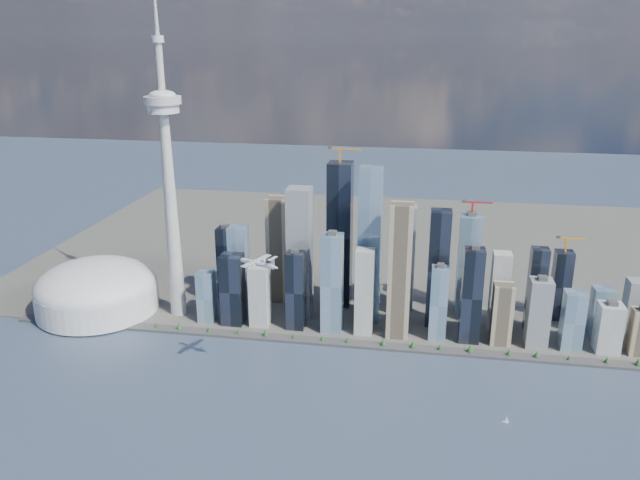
% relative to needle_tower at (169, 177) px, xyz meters
% --- Properties ---
extents(ground, '(4000.00, 4000.00, 0.00)m').
position_rel_needle_tower_xyz_m(ground, '(300.00, -310.00, -235.84)').
color(ground, '#313E56').
rests_on(ground, ground).
extents(seawall, '(1100.00, 22.00, 4.00)m').
position_rel_needle_tower_xyz_m(seawall, '(300.00, -60.00, -233.84)').
color(seawall, '#383838').
rests_on(seawall, ground).
extents(land, '(1400.00, 900.00, 3.00)m').
position_rel_needle_tower_xyz_m(land, '(300.00, 390.00, -234.34)').
color(land, '#4C4C47').
rests_on(land, ground).
extents(shoreline_trees, '(960.53, 7.20, 8.80)m').
position_rel_needle_tower_xyz_m(shoreline_trees, '(300.00, -60.00, -227.06)').
color(shoreline_trees, '#3F2D1E').
rests_on(shoreline_trees, seawall).
extents(skyscraper_cluster, '(736.00, 142.00, 274.89)m').
position_rel_needle_tower_xyz_m(skyscraper_cluster, '(359.61, 26.81, -150.17)').
color(skyscraper_cluster, black).
rests_on(skyscraper_cluster, land).
extents(needle_tower, '(56.00, 56.00, 550.50)m').
position_rel_needle_tower_xyz_m(needle_tower, '(0.00, 0.00, 0.00)').
color(needle_tower, '#AAA9A4').
rests_on(needle_tower, land).
extents(dome_stadium, '(200.00, 200.00, 86.00)m').
position_rel_needle_tower_xyz_m(dome_stadium, '(-140.00, -10.00, -196.40)').
color(dome_stadium, silver).
rests_on(dome_stadium, land).
extents(airplane, '(57.45, 51.53, 14.64)m').
position_rel_needle_tower_xyz_m(airplane, '(196.11, -197.67, -58.54)').
color(airplane, silver).
rests_on(airplane, ground).
extents(sailboat_west, '(7.68, 3.38, 10.62)m').
position_rel_needle_tower_xyz_m(sailboat_west, '(509.62, -226.97, -232.43)').
color(sailboat_west, white).
rests_on(sailboat_west, ground).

